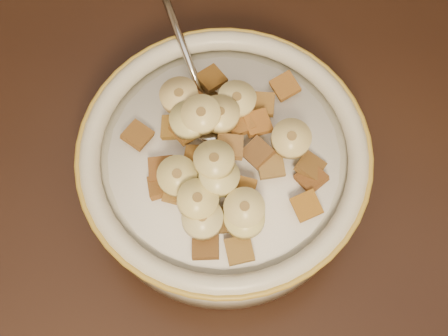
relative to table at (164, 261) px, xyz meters
The scene contains 44 objects.
table is the anchor object (origin of this frame).
cereal_bowl 0.10m from the table, 82.15° to the left, with size 0.23×0.23×0.05m, color beige.
milk 0.11m from the table, 82.15° to the left, with size 0.19×0.19×0.00m, color white.
spoon 0.14m from the table, 98.46° to the left, with size 0.04×0.05×0.01m, color #BABABA.
cereal_square_0 0.12m from the table, 131.94° to the left, with size 0.02×0.02×0.01m, color brown.
cereal_square_1 0.09m from the table, 14.91° to the left, with size 0.02×0.02×0.01m, color brown.
cereal_square_2 0.12m from the table, 91.01° to the left, with size 0.02×0.02×0.01m, color brown.
cereal_square_3 0.10m from the table, 18.60° to the left, with size 0.02×0.02×0.01m, color olive.
cereal_square_4 0.13m from the table, 78.56° to the left, with size 0.02×0.02×0.01m, color olive.
cereal_square_5 0.10m from the table, 86.91° to the left, with size 0.02×0.02×0.01m, color brown.
cereal_square_6 0.16m from the table, 82.59° to the left, with size 0.02×0.02×0.01m, color olive.
cereal_square_7 0.14m from the table, 60.59° to the left, with size 0.02×0.02×0.01m, color brown.
cereal_square_8 0.11m from the table, 37.10° to the left, with size 0.02×0.02×0.01m, color #924E1C.
cereal_square_9 0.12m from the table, 105.15° to the left, with size 0.02×0.02×0.01m, color brown.
cereal_square_10 0.14m from the table, 93.24° to the left, with size 0.02×0.02×0.01m, color brown.
cereal_square_11 0.16m from the table, 54.50° to the left, with size 0.02×0.02×0.01m, color brown.
cereal_square_12 0.16m from the table, 91.77° to the left, with size 0.02×0.02×0.01m, color brown.
cereal_square_13 0.14m from the table, 68.23° to the left, with size 0.02×0.02×0.01m, color brown.
cereal_square_14 0.09m from the table, 114.35° to the left, with size 0.02×0.02×0.01m, color brown.
cereal_square_15 0.15m from the table, 50.73° to the left, with size 0.02×0.02×0.01m, color brown.
cereal_square_16 0.14m from the table, 106.44° to the left, with size 0.02×0.02×0.01m, color brown.
cereal_square_17 0.14m from the table, 40.46° to the left, with size 0.02×0.02×0.01m, color #9A5E1B.
cereal_square_18 0.15m from the table, 78.13° to the left, with size 0.02×0.02×0.01m, color #8E5617.
cereal_square_19 0.09m from the table, 93.86° to the left, with size 0.02×0.02×0.01m, color olive.
cereal_square_20 0.10m from the table, 116.43° to the left, with size 0.02×0.02×0.01m, color brown.
cereal_square_21 0.12m from the table, 112.10° to the left, with size 0.02×0.02×0.01m, color olive.
cereal_square_22 0.10m from the table, 41.79° to the left, with size 0.02×0.02×0.01m, color brown.
cereal_square_23 0.14m from the table, 83.55° to the left, with size 0.02×0.02×0.01m, color brown.
cereal_square_24 0.12m from the table, 56.20° to the left, with size 0.02×0.02×0.01m, color #975E1F.
cereal_square_25 0.16m from the table, 102.72° to the left, with size 0.02×0.02×0.01m, color brown.
cereal_square_26 0.18m from the table, 81.13° to the left, with size 0.02×0.02×0.01m, color brown.
banana_slice_0 0.15m from the table, 91.24° to the left, with size 0.03×0.03×0.01m, color #EAC975.
banana_slice_1 0.13m from the table, 77.39° to the left, with size 0.03×0.03×0.01m, color #E9D18C.
banana_slice_2 0.15m from the table, 111.24° to the left, with size 0.03×0.03×0.01m, color #D8BB7B.
banana_slice_3 0.16m from the table, 89.39° to the left, with size 0.03×0.03×0.01m, color #F2D382.
banana_slice_4 0.10m from the table, 40.94° to the left, with size 0.03×0.03×0.01m, color #DFD384.
banana_slice_5 0.11m from the table, 60.85° to the left, with size 0.03×0.03×0.01m, color #DED380.
banana_slice_6 0.12m from the table, 68.10° to the left, with size 0.03×0.03×0.01m, color tan.
banana_slice_7 0.12m from the table, 41.98° to the left, with size 0.03×0.03×0.01m, color #FFE39D.
banana_slice_8 0.14m from the table, 98.11° to the left, with size 0.03×0.03×0.01m, color #F3E091.
banana_slice_9 0.11m from the table, 97.06° to the left, with size 0.03×0.03×0.01m, color #E5D584.
banana_slice_10 0.14m from the table, 103.21° to the left, with size 0.03×0.03×0.01m, color #D3C96A.
banana_slice_11 0.16m from the table, 63.84° to the left, with size 0.03×0.03×0.01m, color #D6C17F.
banana_slice_12 0.12m from the table, 37.05° to the left, with size 0.03×0.03×0.01m, color #DCC77E.
Camera 1 is at (0.12, -0.10, 1.26)m, focal length 50.00 mm.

